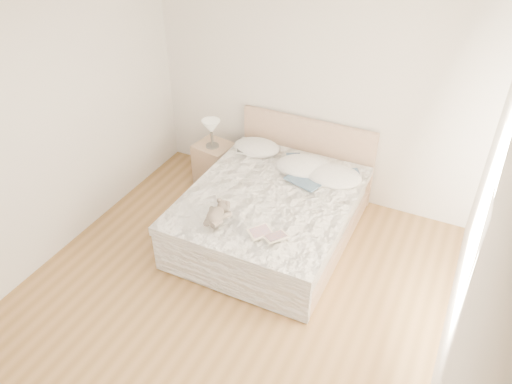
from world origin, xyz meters
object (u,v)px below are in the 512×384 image
Objects in this scene: nightstand at (215,164)px; table_lamp at (211,128)px; teddy_bear at (216,220)px; photo_book at (247,151)px; bed at (273,211)px; childrens_book at (268,235)px.

nightstand is 0.54m from table_lamp.
table_lamp is 1.18× the size of teddy_bear.
bed is at bearing -72.05° from photo_book.
photo_book is 1.38m from teddy_bear.
bed is 6.99× the size of teddy_bear.
childrens_book is at bearing 1.86° from teddy_bear.
table_lamp is 1.09× the size of childrens_book.
nightstand is at bearing 150.71° from bed.
bed reaches higher than table_lamp.
table_lamp is (-1.11, 0.59, 0.51)m from bed.
nightstand is (-1.11, 0.62, -0.03)m from bed.
table_lamp is at bearing 118.92° from teddy_bear.
teddy_bear is (0.33, -1.35, 0.02)m from photo_book.
photo_book is 1.02× the size of teddy_bear.
photo_book is 1.57m from childrens_book.
nightstand is at bearing 118.29° from teddy_bear.
photo_book is 0.94× the size of childrens_book.
childrens_book reaches higher than nightstand.
childrens_book is (0.88, -1.30, 0.00)m from photo_book.
childrens_book is at bearing -69.94° from bed.
teddy_bear is (-0.55, -0.04, 0.02)m from childrens_book.
table_lamp is 0.54m from photo_book.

